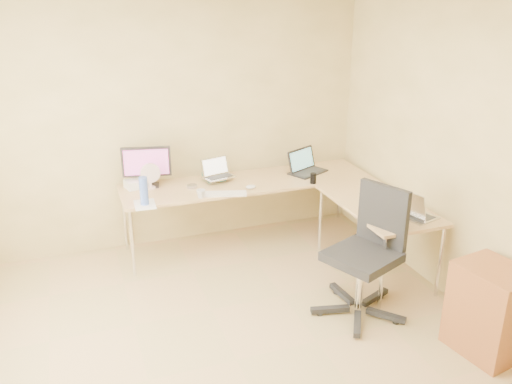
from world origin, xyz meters
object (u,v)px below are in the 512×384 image
object	(u,v)px
laptop_return	(420,206)
office_chair	(362,261)
laptop_black	(308,162)
mug	(201,194)
desk_main	(248,213)
laptop_center	(219,168)
water_bottle	(144,191)
desk_fan	(150,177)
monitor	(147,167)
desk_return	(376,238)
cabinet	(490,310)
keyboard	(224,194)

from	to	relation	value
laptop_return	office_chair	bearing A→B (deg)	88.15
laptop_black	mug	distance (m)	1.34
office_chair	mug	bearing A→B (deg)	105.85
desk_main	laptop_center	distance (m)	0.59
water_bottle	desk_fan	xyz separation A→B (m)	(0.13, 0.41, -0.01)
monitor	laptop_center	size ratio (longest dim) A/B	1.57
laptop_black	mug	world-z (taller)	laptop_black
laptop_black	desk_fan	size ratio (longest dim) A/B	1.60
monitor	mug	distance (m)	0.68
desk_return	laptop_black	distance (m)	1.17
laptop_black	office_chair	xyz separation A→B (m)	(-0.25, -1.62, -0.36)
cabinet	monitor	bearing A→B (deg)	120.04
desk_fan	office_chair	xyz separation A→B (m)	(1.47, -1.71, -0.36)
desk_return	monitor	xyz separation A→B (m)	(-1.99, 1.20, 0.58)
laptop_center	keyboard	bearing A→B (deg)	-114.66
desk_return	cabinet	world-z (taller)	desk_return
keyboard	cabinet	world-z (taller)	keyboard
water_bottle	desk_fan	bearing A→B (deg)	73.13
office_chair	keyboard	bearing A→B (deg)	99.12
laptop_black	desk_main	bearing A→B (deg)	155.85
laptop_black	desk_fan	distance (m)	1.72
desk_main	desk_fan	xyz separation A→B (m)	(-1.00, 0.12, 0.49)
desk_main	monitor	size ratio (longest dim) A/B	5.38
desk_main	cabinet	distance (m)	2.63
laptop_center	water_bottle	distance (m)	0.92
cabinet	desk_fan	bearing A→B (deg)	120.79
monitor	office_chair	size ratio (longest dim) A/B	0.44
desk_main	laptop_center	bearing A→B (deg)	162.39
laptop_center	laptop_return	world-z (taller)	laptop_center
desk_fan	monitor	bearing A→B (deg)	97.48
laptop_center	mug	distance (m)	0.50
keyboard	cabinet	distance (m)	2.58
mug	water_bottle	size ratio (longest dim) A/B	0.32
desk_fan	water_bottle	bearing A→B (deg)	-109.33
laptop_center	water_bottle	xyz separation A→B (m)	(-0.84, -0.39, -0.01)
monitor	office_chair	world-z (taller)	monitor
monitor	laptop_black	world-z (taller)	monitor
monitor	keyboard	size ratio (longest dim) A/B	1.09
keyboard	water_bottle	bearing A→B (deg)	-163.79
cabinet	keyboard	bearing A→B (deg)	115.69
keyboard	mug	distance (m)	0.23
laptop_center	keyboard	world-z (taller)	laptop_center
monitor	water_bottle	distance (m)	0.51
desk_fan	cabinet	xyz separation A→B (m)	(2.13, -2.49, -0.50)
keyboard	mug	world-z (taller)	mug
monitor	mug	bearing A→B (deg)	-37.78
laptop_black	laptop_return	world-z (taller)	laptop_black
laptop_black	laptop_return	size ratio (longest dim) A/B	1.26
laptop_center	laptop_return	xyz separation A→B (m)	(1.41, -1.52, -0.04)
laptop_center	keyboard	distance (m)	0.42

